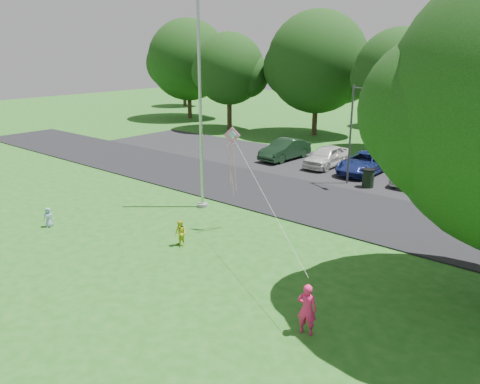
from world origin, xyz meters
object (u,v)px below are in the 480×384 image
Objects in this scene: flagpole at (201,120)px; woman at (307,309)px; street_lamp at (354,126)px; child_yellow at (181,234)px; kite at (233,147)px; child_blue at (49,217)px; trash_can at (368,179)px.

woman is (9.40, -5.72, -3.44)m from flagpole.
flagpole reaches higher than street_lamp.
street_lamp is 12.16m from child_yellow.
flagpole reaches higher than kite.
woman is 12.57m from child_blue.
street_lamp is 9.34m from kite.
flagpole is 9.43× the size of trash_can.
trash_can is at bearing 28.99° from street_lamp.
child_yellow is at bearing -29.68° from child_blue.
street_lamp is 5.28× the size of child_yellow.
child_yellow is at bearing -70.95° from street_lamp.
street_lamp is at bearing 86.29° from child_yellow.
woman is 1.69× the size of child_blue.
kite is (-1.53, -9.41, 3.01)m from trash_can.
trash_can is at bearing -86.06° from woman.
woman is 8.09m from kite.
child_blue is at bearing -157.93° from child_yellow.
kite is (6.32, 4.67, 3.11)m from child_blue.
trash_can reaches higher than child_yellow.
child_blue is at bearing -169.60° from kite.
child_yellow is at bearing -99.86° from trash_can.
flagpole is 8.76m from street_lamp.
flagpole is 3.52m from kite.
kite is at bearing -13.99° from child_blue.
street_lamp reaches higher than kite.
kite is at bearing 79.12° from child_yellow.
woman reaches higher than trash_can.
flagpole is at bearing -90.77° from street_lamp.
flagpole is 1.84× the size of street_lamp.
child_blue is at bearing -117.45° from flagpole.
street_lamp reaches higher than trash_can.
flagpole reaches higher than child_yellow.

